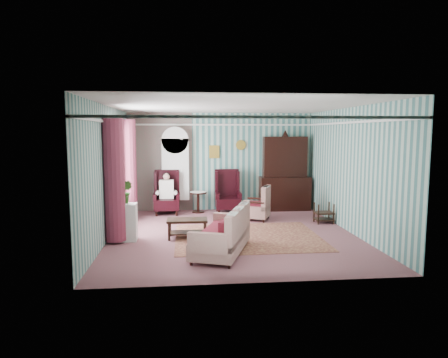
{
  "coord_description": "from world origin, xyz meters",
  "views": [
    {
      "loc": [
        -1.09,
        -8.88,
        2.32
      ],
      "look_at": [
        -0.14,
        0.6,
        1.21
      ],
      "focal_mm": 32.0,
      "sensor_mm": 36.0,
      "label": 1
    }
  ],
  "objects": [
    {
      "name": "potted_plant_a",
      "position": [
        -2.49,
        -0.44,
        1.0
      ],
      "size": [
        0.38,
        0.33,
        0.41
      ],
      "primitive_type": "imported",
      "rotation": [
        0.0,
        0.0,
        -0.02
      ],
      "color": "#174A1B",
      "rests_on": "plant_stand"
    },
    {
      "name": "floral_armchair",
      "position": [
        0.79,
        1.48,
        0.49
      ],
      "size": [
        0.96,
        0.98,
        0.99
      ],
      "primitive_type": "cube",
      "rotation": [
        0.0,
        0.0,
        1.15
      ],
      "color": "beige",
      "rests_on": "floor"
    },
    {
      "name": "dresser_hutch",
      "position": [
        1.9,
        2.72,
        1.18
      ],
      "size": [
        1.5,
        0.56,
        2.36
      ],
      "primitive_type": "cube",
      "color": "black",
      "rests_on": "floor"
    },
    {
      "name": "coffee_table",
      "position": [
        -1.04,
        -0.22,
        0.21
      ],
      "size": [
        0.89,
        0.5,
        0.42
      ],
      "primitive_type": "cube",
      "rotation": [
        0.0,
        0.0,
        -0.02
      ],
      "color": "black",
      "rests_on": "floor"
    },
    {
      "name": "room_shell",
      "position": [
        -0.62,
        0.18,
        2.01
      ],
      "size": [
        5.53,
        6.02,
        2.91
      ],
      "color": "#3C6E6C",
      "rests_on": "ground"
    },
    {
      "name": "floor",
      "position": [
        0.0,
        0.0,
        0.0
      ],
      "size": [
        6.0,
        6.0,
        0.0
      ],
      "primitive_type": "plane",
      "color": "#814B51",
      "rests_on": "ground"
    },
    {
      "name": "round_side_table",
      "position": [
        -0.7,
        2.6,
        0.3
      ],
      "size": [
        0.5,
        0.5,
        0.6
      ],
      "primitive_type": "cylinder",
      "color": "black",
      "rests_on": "floor"
    },
    {
      "name": "potted_plant_b",
      "position": [
        -2.35,
        -0.21,
        1.05
      ],
      "size": [
        0.33,
        0.3,
        0.5
      ],
      "primitive_type": "imported",
      "rotation": [
        0.0,
        0.0,
        -0.33
      ],
      "color": "#184E19",
      "rests_on": "plant_stand"
    },
    {
      "name": "bookcase",
      "position": [
        -1.35,
        2.84,
        1.12
      ],
      "size": [
        0.8,
        0.28,
        2.24
      ],
      "primitive_type": "cube",
      "color": "silver",
      "rests_on": "floor"
    },
    {
      "name": "plant_stand",
      "position": [
        -2.4,
        -0.3,
        0.4
      ],
      "size": [
        0.55,
        0.35,
        0.8
      ],
      "primitive_type": "cube",
      "color": "white",
      "rests_on": "floor"
    },
    {
      "name": "sofa",
      "position": [
        -0.4,
        -1.42,
        0.51
      ],
      "size": [
        1.52,
        2.05,
        1.03
      ],
      "primitive_type": "cube",
      "rotation": [
        0.0,
        0.0,
        1.23
      ],
      "color": "beige",
      "rests_on": "floor"
    },
    {
      "name": "nest_table",
      "position": [
        2.47,
        0.9,
        0.27
      ],
      "size": [
        0.45,
        0.38,
        0.54
      ],
      "primitive_type": "cube",
      "color": "black",
      "rests_on": "floor"
    },
    {
      "name": "wingback_left",
      "position": [
        -1.6,
        2.45,
        0.62
      ],
      "size": [
        0.76,
        0.8,
        1.25
      ],
      "primitive_type": "cube",
      "color": "black",
      "rests_on": "floor"
    },
    {
      "name": "potted_plant_c",
      "position": [
        -2.45,
        -0.18,
        1.01
      ],
      "size": [
        0.28,
        0.28,
        0.41
      ],
      "primitive_type": "imported",
      "rotation": [
        0.0,
        0.0,
        -0.27
      ],
      "color": "#20551A",
      "rests_on": "plant_stand"
    },
    {
      "name": "rug",
      "position": [
        0.3,
        -0.3,
        0.01
      ],
      "size": [
        3.2,
        2.6,
        0.01
      ],
      "primitive_type": "cube",
      "color": "#50221A",
      "rests_on": "floor"
    },
    {
      "name": "seated_woman",
      "position": [
        -1.6,
        2.45,
        0.59
      ],
      "size": [
        0.44,
        0.4,
        1.18
      ],
      "primitive_type": null,
      "color": "white",
      "rests_on": "floor"
    },
    {
      "name": "wingback_right",
      "position": [
        0.15,
        2.45,
        0.62
      ],
      "size": [
        0.76,
        0.8,
        1.25
      ],
      "primitive_type": "cube",
      "color": "black",
      "rests_on": "floor"
    }
  ]
}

